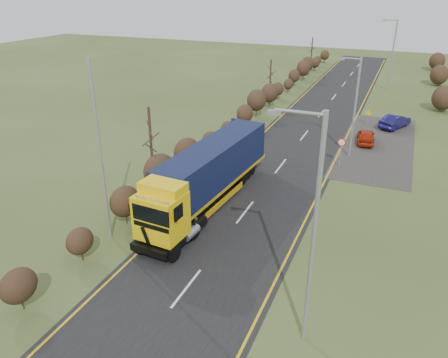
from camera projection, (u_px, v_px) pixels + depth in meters
The scene contains 14 objects.
ground at pixel (220, 245), 23.81m from camera, with size 160.00×160.00×0.00m, color #38451D.
road at pixel (273, 176), 32.21m from camera, with size 8.00×120.00×0.02m, color black.
layby at pixel (377, 145), 38.33m from camera, with size 6.00×18.00×0.02m, color #292724.
lane_markings at pixel (272, 177), 31.94m from camera, with size 7.52×116.00×0.01m.
hedgerow at pixel (187, 154), 31.88m from camera, with size 2.24×102.04×6.05m.
lorry at pixel (207, 174), 27.18m from camera, with size 3.20×14.06×3.88m.
car_red_hatchback at pixel (366, 136), 38.56m from camera, with size 1.44×3.58×1.22m, color #A41E08.
car_blue_sedan at pixel (395, 121), 42.50m from camera, with size 1.39×3.99×1.32m, color #0E0B3E.
streetlight_near at pixel (311, 226), 15.51m from camera, with size 2.00×0.19×9.44m.
streetlight_mid at pixel (354, 104), 34.08m from camera, with size 1.70×0.18×7.94m.
streetlight_far at pixel (392, 52), 55.50m from camera, with size 1.89×0.18×8.86m.
left_pole at pixel (100, 155), 22.57m from camera, with size 0.16×0.16×9.84m, color gray.
speed_sign at pixel (341, 147), 33.16m from camera, with size 0.64×0.10×2.33m.
warning_board at pixel (368, 116), 43.07m from camera, with size 0.62×0.11×1.63m.
Camera 1 is at (7.97, -18.54, 13.15)m, focal length 35.00 mm.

